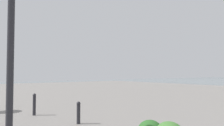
% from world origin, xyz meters
% --- Properties ---
extents(lamppost, '(0.98, 0.28, 3.73)m').
position_xyz_m(lamppost, '(4.91, 1.39, 2.51)').
color(lamppost, '#232328').
rests_on(lamppost, ground).
extents(bollard_near, '(0.13, 0.13, 0.72)m').
position_xyz_m(bollard_near, '(6.50, -1.10, 0.38)').
color(bollard_near, '#232328').
rests_on(bollard_near, ground).
extents(bollard_mid, '(0.13, 0.13, 0.85)m').
position_xyz_m(bollard_mid, '(8.86, -0.46, 0.44)').
color(bollard_mid, '#232328').
rests_on(bollard_mid, ground).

